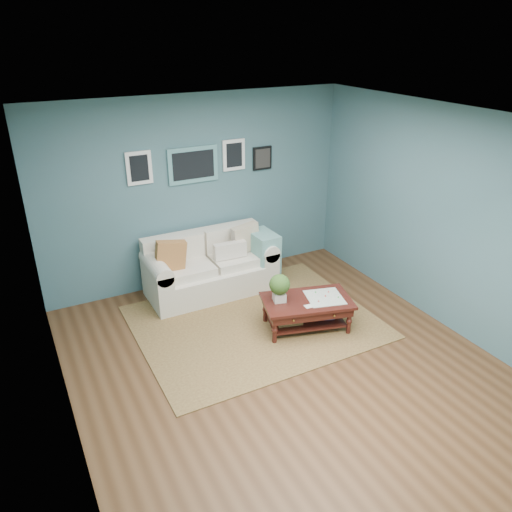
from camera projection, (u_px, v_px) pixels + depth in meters
room_shell at (286, 255)px, 5.10m from camera, size 5.00×5.02×2.70m
area_rug at (255, 322)px, 6.46m from camera, size 2.96×2.36×0.01m
loveseat at (215, 266)px, 7.10m from camera, size 1.84×0.83×0.94m
coffee_table at (302, 305)px, 6.20m from camera, size 1.22×0.90×0.76m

